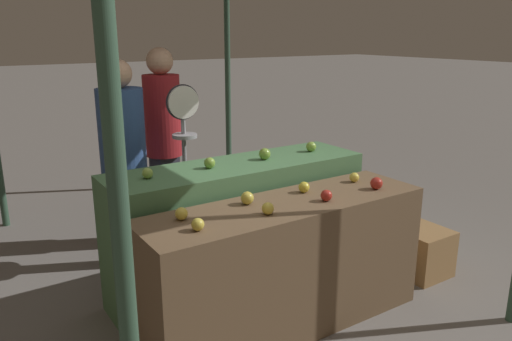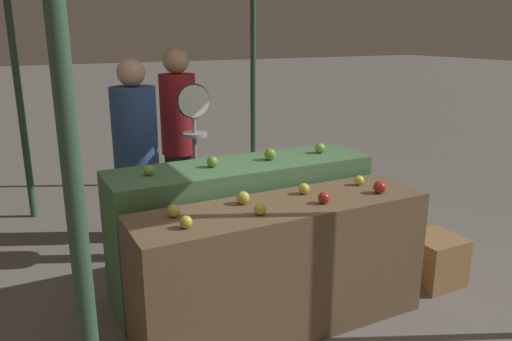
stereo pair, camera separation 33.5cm
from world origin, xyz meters
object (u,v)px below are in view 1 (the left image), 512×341
at_px(person_vendor_at_scale, 123,151).
at_px(wooden_crate_side, 422,252).
at_px(produce_scale, 184,136).
at_px(person_customer_left, 163,131).

xyz_separation_m(person_vendor_at_scale, wooden_crate_side, (1.93, -1.50, -0.80)).
height_order(person_vendor_at_scale, wooden_crate_side, person_vendor_at_scale).
bearing_deg(wooden_crate_side, produce_scale, 140.58).
distance_m(person_vendor_at_scale, wooden_crate_side, 2.57).
relative_size(person_customer_left, wooden_crate_side, 4.66).
height_order(produce_scale, wooden_crate_side, produce_scale).
bearing_deg(person_vendor_at_scale, wooden_crate_side, 166.23).
bearing_deg(produce_scale, wooden_crate_side, -39.42).
bearing_deg(wooden_crate_side, person_customer_left, 128.92).
height_order(produce_scale, person_customer_left, person_customer_left).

